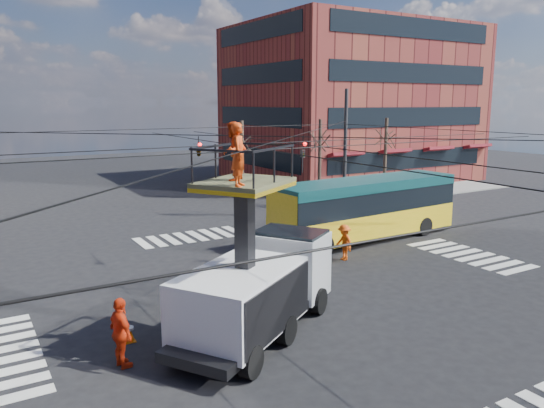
% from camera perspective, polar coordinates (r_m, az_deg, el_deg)
% --- Properties ---
extents(ground, '(120.00, 120.00, 0.00)m').
position_cam_1_polar(ground, '(20.34, 2.05, -9.57)').
color(ground, black).
rests_on(ground, ground).
extents(sidewalk_ne, '(18.00, 18.00, 0.12)m').
position_cam_1_polar(sidewalk_ne, '(49.01, 9.44, 2.44)').
color(sidewalk_ne, slate).
rests_on(sidewalk_ne, ground).
extents(crosswalks, '(22.40, 22.40, 0.02)m').
position_cam_1_polar(crosswalks, '(20.34, 2.05, -9.55)').
color(crosswalks, silver).
rests_on(crosswalks, ground).
extents(building_ne, '(20.06, 16.06, 14.00)m').
position_cam_1_polar(building_ne, '(51.42, 8.36, 10.63)').
color(building_ne, maroon).
rests_on(building_ne, ground).
extents(overhead_network, '(24.24, 24.24, 8.00)m').
position_cam_1_polar(overhead_network, '(19.57, 1.32, 2.59)').
color(overhead_network, '#2D2D30').
rests_on(overhead_network, ground).
extents(tree_a, '(2.00, 2.00, 6.00)m').
position_cam_1_polar(tree_a, '(33.36, -3.26, 6.58)').
color(tree_a, '#382B21').
rests_on(tree_a, ground).
extents(tree_b, '(2.00, 2.00, 6.00)m').
position_cam_1_polar(tree_b, '(36.51, 5.18, 6.92)').
color(tree_b, '#382B21').
rests_on(tree_b, ground).
extents(tree_c, '(2.00, 2.00, 6.00)m').
position_cam_1_polar(tree_c, '(40.31, 12.16, 7.09)').
color(tree_c, '#382B21').
rests_on(tree_c, ground).
extents(utility_truck, '(7.13, 5.73, 6.59)m').
position_cam_1_polar(utility_truck, '(16.43, -1.53, -6.79)').
color(utility_truck, black).
rests_on(utility_truck, ground).
extents(city_bus, '(11.04, 3.28, 3.20)m').
position_cam_1_polar(city_bus, '(28.07, 10.06, -0.36)').
color(city_bus, gold).
rests_on(city_bus, ground).
extents(traffic_cone, '(0.36, 0.36, 0.65)m').
position_cam_1_polar(traffic_cone, '(16.97, -15.20, -13.07)').
color(traffic_cone, orange).
rests_on(traffic_cone, ground).
extents(worker_ground, '(0.67, 1.22, 1.97)m').
position_cam_1_polar(worker_ground, '(15.25, -15.92, -13.20)').
color(worker_ground, red).
rests_on(worker_ground, ground).
extents(flagger, '(0.67, 1.10, 1.65)m').
position_cam_1_polar(flagger, '(24.44, 7.77, -4.12)').
color(flagger, '#CE450D').
rests_on(flagger, ground).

